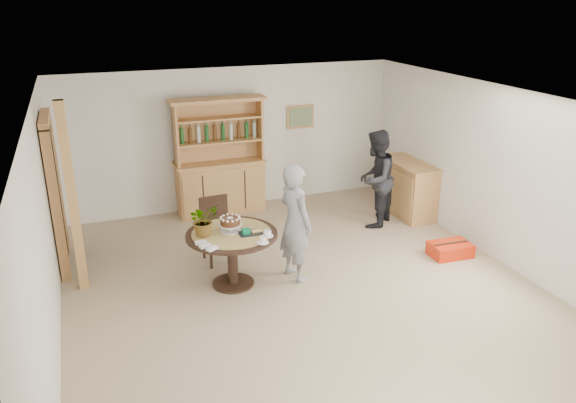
# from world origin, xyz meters

# --- Properties ---
(ground) EXTENTS (7.00, 7.00, 0.00)m
(ground) POSITION_xyz_m (0.00, 0.00, 0.00)
(ground) COLOR tan
(ground) RESTS_ON ground
(room_shell) EXTENTS (6.04, 7.04, 2.52)m
(room_shell) POSITION_xyz_m (0.00, 0.01, 1.74)
(room_shell) COLOR white
(room_shell) RESTS_ON ground
(doorway) EXTENTS (0.13, 1.10, 2.18)m
(doorway) POSITION_xyz_m (-2.93, 2.00, 1.11)
(doorway) COLOR black
(doorway) RESTS_ON ground
(pine_post) EXTENTS (0.12, 0.12, 2.50)m
(pine_post) POSITION_xyz_m (-2.70, 1.20, 1.25)
(pine_post) COLOR tan
(pine_post) RESTS_ON ground
(hutch) EXTENTS (1.62, 0.54, 2.04)m
(hutch) POSITION_xyz_m (-0.30, 3.24, 0.69)
(hutch) COLOR tan
(hutch) RESTS_ON ground
(sideboard) EXTENTS (0.54, 1.26, 0.94)m
(sideboard) POSITION_xyz_m (2.74, 2.00, 0.47)
(sideboard) COLOR tan
(sideboard) RESTS_ON ground
(dining_table) EXTENTS (1.20, 1.20, 0.76)m
(dining_table) POSITION_xyz_m (-0.82, 0.58, 0.60)
(dining_table) COLOR black
(dining_table) RESTS_ON ground
(dining_chair) EXTENTS (0.45, 0.45, 0.95)m
(dining_chair) POSITION_xyz_m (-0.82, 1.41, 0.54)
(dining_chair) COLOR black
(dining_chair) RESTS_ON ground
(birthday_cake) EXTENTS (0.30, 0.30, 0.20)m
(birthday_cake) POSITION_xyz_m (-0.82, 0.63, 0.88)
(birthday_cake) COLOR white
(birthday_cake) RESTS_ON dining_table
(flower_vase) EXTENTS (0.47, 0.44, 0.42)m
(flower_vase) POSITION_xyz_m (-1.17, 0.63, 0.97)
(flower_vase) COLOR #3F7233
(flower_vase) RESTS_ON dining_table
(gift_tray) EXTENTS (0.30, 0.20, 0.08)m
(gift_tray) POSITION_xyz_m (-0.61, 0.45, 0.79)
(gift_tray) COLOR black
(gift_tray) RESTS_ON dining_table
(coffee_cup_a) EXTENTS (0.15, 0.15, 0.09)m
(coffee_cup_a) POSITION_xyz_m (-0.42, 0.30, 0.80)
(coffee_cup_a) COLOR white
(coffee_cup_a) RESTS_ON dining_table
(coffee_cup_b) EXTENTS (0.15, 0.15, 0.08)m
(coffee_cup_b) POSITION_xyz_m (-0.54, 0.13, 0.79)
(coffee_cup_b) COLOR white
(coffee_cup_b) RESTS_ON dining_table
(napkins) EXTENTS (0.24, 0.33, 0.03)m
(napkins) POSITION_xyz_m (-1.23, 0.26, 0.77)
(napkins) COLOR white
(napkins) RESTS_ON dining_table
(teen_boy) EXTENTS (0.53, 0.67, 1.62)m
(teen_boy) POSITION_xyz_m (0.03, 0.48, 0.81)
(teen_boy) COLOR gray
(teen_boy) RESTS_ON ground
(adult_person) EXTENTS (1.00, 0.98, 1.63)m
(adult_person) POSITION_xyz_m (1.94, 1.74, 0.81)
(adult_person) COLOR black
(adult_person) RESTS_ON ground
(red_suitcase) EXTENTS (0.62, 0.44, 0.21)m
(red_suitcase) POSITION_xyz_m (2.44, 0.28, 0.10)
(red_suitcase) COLOR red
(red_suitcase) RESTS_ON ground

